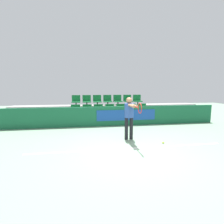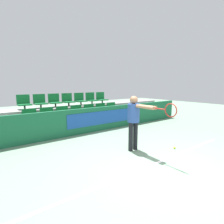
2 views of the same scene
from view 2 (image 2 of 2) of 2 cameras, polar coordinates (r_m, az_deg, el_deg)
ground_plane at (r=4.33m, az=16.61°, el=-17.40°), size 30.00×30.00×0.00m
court_baseline at (r=4.48m, az=13.46°, el=-16.22°), size 6.38×0.08×0.01m
barrier_wall at (r=6.90m, az=-8.58°, el=-2.83°), size 11.12×0.14×0.98m
bleacher_tier_front at (r=7.44m, az=-10.68°, el=-4.09°), size 10.72×0.95×0.46m
bleacher_tier_middle at (r=8.24m, az=-13.65°, el=-1.27°), size 10.72×0.95×0.92m
stadium_chair_0 at (r=6.88m, az=-25.13°, el=-1.69°), size 0.48×0.44×0.57m
stadium_chair_1 at (r=7.02m, az=-20.24°, el=-1.19°), size 0.48×0.44×0.57m
stadium_chair_2 at (r=7.21m, az=-15.59°, el=-0.70°), size 0.48×0.44×0.57m
stadium_chair_3 at (r=7.45m, az=-11.21°, el=-0.23°), size 0.48×0.44×0.57m
stadium_chair_4 at (r=7.73m, az=-7.12°, el=0.20°), size 0.48×0.44×0.57m
stadium_chair_5 at (r=8.05m, az=-3.34°, el=0.60°), size 0.48×0.44×0.57m
stadium_chair_6 at (r=8.40m, az=0.15°, el=0.97°), size 0.48×0.44×0.57m
stadium_chair_7 at (r=7.74m, az=-26.81°, el=2.75°), size 0.48×0.44×0.57m
stadium_chair_8 at (r=7.87m, az=-22.43°, el=3.13°), size 0.48×0.44×0.57m
stadium_chair_9 at (r=8.05m, az=-18.21°, el=3.47°), size 0.48×0.44×0.57m
stadium_chair_10 at (r=8.26m, az=-14.18°, el=3.78°), size 0.48×0.44×0.57m
stadium_chair_11 at (r=8.51m, az=-10.37°, el=4.06°), size 0.48×0.44×0.57m
stadium_chair_12 at (r=8.80m, az=-6.80°, el=4.30°), size 0.48×0.44×0.57m
stadium_chair_13 at (r=9.12m, az=-3.46°, el=4.51°), size 0.48×0.44×0.57m
tennis_player at (r=4.94m, az=7.57°, el=-1.70°), size 0.34×1.53×1.58m
tennis_ball at (r=5.62m, az=19.74°, el=-10.91°), size 0.07×0.07×0.07m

